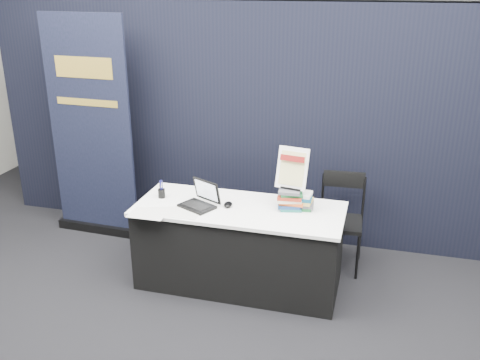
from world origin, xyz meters
name	(u,v)px	position (x,y,z in m)	size (l,w,h in m)	color
floor	(221,317)	(0.00, 0.00, 0.00)	(8.00, 8.00, 0.00)	black
wall_back	(305,43)	(0.00, 4.00, 1.75)	(8.00, 0.02, 3.50)	#BBB9B1
drape_partition	(267,126)	(0.00, 1.60, 1.20)	(6.00, 0.08, 2.40)	black
display_table	(239,246)	(0.00, 0.55, 0.38)	(1.80, 0.75, 0.75)	black
laptop	(198,200)	(-0.35, 0.49, 0.80)	(0.35, 0.35, 0.22)	black
mouse	(228,204)	(-0.10, 0.54, 0.77)	(0.07, 0.12, 0.04)	black
brochure_left	(162,212)	(-0.60, 0.28, 0.75)	(0.30, 0.21, 0.00)	silver
brochure_mid	(148,214)	(-0.70, 0.22, 0.75)	(0.31, 0.22, 0.00)	silver
brochure_right	(182,213)	(-0.43, 0.30, 0.75)	(0.30, 0.21, 0.00)	silver
pen_cup	(162,193)	(-0.73, 0.58, 0.79)	(0.06, 0.06, 0.08)	black
book_stack_tall	(290,199)	(0.43, 0.63, 0.84)	(0.21, 0.17, 0.18)	#1B6861
book_stack_short	(300,201)	(0.51, 0.67, 0.82)	(0.20, 0.16, 0.15)	#1B6632
info_sign	(292,169)	(0.43, 0.66, 1.11)	(0.28, 0.16, 0.36)	black
pullup_banner	(92,142)	(-1.74, 1.16, 1.02)	(0.98, 0.14, 2.30)	black
stacking_chair	(340,217)	(0.83, 1.13, 0.50)	(0.43, 0.43, 0.90)	black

